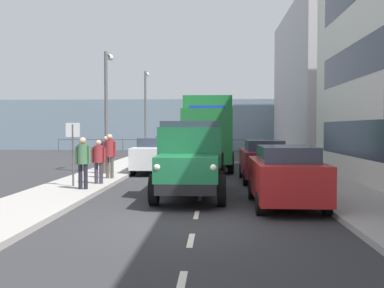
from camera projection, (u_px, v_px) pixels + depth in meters
name	position (u px, v px, depth m)	size (l,w,h in m)	color
ground_plane	(205.00, 177.00, 20.30)	(80.00, 80.00, 0.00)	#2D2D30
sidewalk_left	(308.00, 176.00, 20.06)	(2.44, 41.95, 0.15)	#9E9993
sidewalk_right	(104.00, 175.00, 20.54)	(2.44, 41.95, 0.15)	#9E9993
road_centreline_markings	(205.00, 177.00, 20.34)	(0.12, 38.16, 0.01)	silver
building_far_block	(341.00, 84.00, 33.32)	(7.84, 15.02, 10.93)	#B7B2B7
sea_horizon	(211.00, 125.00, 44.14)	(80.00, 0.80, 5.00)	gray
seawall_railing	(210.00, 142.00, 40.60)	(28.08, 0.08, 1.20)	#4C5156
truck_vintage_green	(190.00, 161.00, 14.05)	(2.17, 5.64, 2.43)	black
lorry_cargo_green	(208.00, 130.00, 24.53)	(2.58, 8.20, 3.87)	#1E7033
car_red_kerbside_near	(285.00, 175.00, 12.60)	(1.87, 4.10, 1.72)	#B21E1E
car_maroon_kerbside_1	(263.00, 160.00, 18.47)	(1.82, 4.11, 1.72)	maroon
car_white_oppositeside_0	(156.00, 155.00, 22.05)	(1.98, 4.17, 1.72)	white
car_teal_oppositeside_1	(169.00, 148.00, 28.57)	(1.87, 4.26, 1.72)	#1E6670
car_grey_oppositeside_2	(178.00, 145.00, 34.81)	(1.85, 4.33, 1.72)	slate
pedestrian_strolling	(83.00, 159.00, 15.13)	(0.53, 0.34, 1.75)	black
pedestrian_near_railing	(99.00, 158.00, 16.63)	(0.53, 0.34, 1.62)	#383342
pedestrian_by_lamp	(110.00, 152.00, 18.39)	(0.53, 0.34, 1.81)	#4C473D
pedestrian_with_bag	(106.00, 152.00, 20.26)	(0.53, 0.34, 1.70)	#4C473D
lamp_post_promenade	(107.00, 99.00, 21.89)	(0.32, 1.14, 5.76)	#59595B
lamp_post_far	(146.00, 105.00, 33.86)	(0.32, 1.14, 6.33)	#59595B
street_sign	(73.00, 143.00, 15.89)	(0.50, 0.07, 2.25)	#4C4C4C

